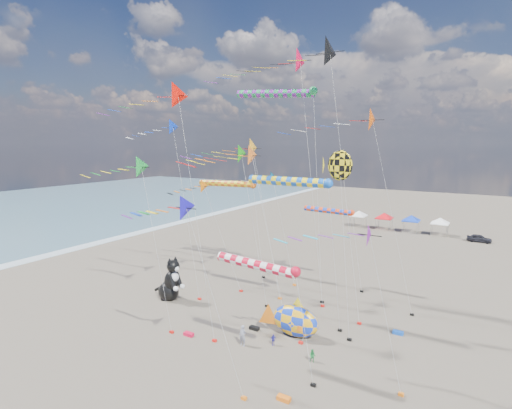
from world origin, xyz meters
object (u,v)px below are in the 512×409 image
object	(u,v)px
fish_inflatable	(295,321)
child_green	(312,356)
person_adult	(243,336)
cat_inflatable	(170,278)
child_blue	(273,340)
parked_car	(479,238)

from	to	relation	value
fish_inflatable	child_green	xyz separation A→B (m)	(3.03, -3.17, -0.89)
person_adult	fish_inflatable	bearing A→B (deg)	55.15
fish_inflatable	person_adult	xyz separation A→B (m)	(-3.00, -3.77, -0.53)
cat_inflatable	person_adult	bearing A→B (deg)	-13.10
person_adult	child_blue	distance (m)	2.59
child_blue	person_adult	bearing A→B (deg)	160.22
cat_inflatable	person_adult	distance (m)	12.90
child_blue	parked_car	size ratio (longest dim) A/B	0.25
cat_inflatable	parked_car	world-z (taller)	cat_inflatable
cat_inflatable	child_blue	bearing A→B (deg)	-5.08
person_adult	child_green	xyz separation A→B (m)	(6.02, 0.60, -0.36)
parked_car	fish_inflatable	bearing A→B (deg)	167.81
child_blue	parked_car	world-z (taller)	parked_car
cat_inflatable	parked_car	bearing A→B (deg)	65.66
cat_inflatable	fish_inflatable	xyz separation A→B (m)	(15.05, -0.57, -1.02)
parked_car	child_blue	bearing A→B (deg)	167.61
person_adult	child_green	distance (m)	6.06
person_adult	child_green	bearing A→B (deg)	9.32
cat_inflatable	child_green	distance (m)	18.56
child_blue	parked_car	xyz separation A→B (m)	(13.53, 49.04, 0.17)
parked_car	person_adult	bearing A→B (deg)	165.74
parked_car	cat_inflatable	bearing A→B (deg)	151.98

